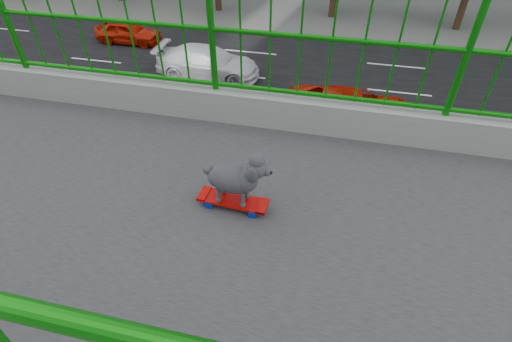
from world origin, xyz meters
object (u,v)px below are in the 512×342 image
Objects in this scene: skateboard at (233,201)px; car_4 at (128,32)px; car_2 at (353,112)px; poodle at (235,177)px; car_3 at (208,63)px.

skateboard reaches higher than car_4.
car_2 reaches higher than car_4.
car_2 is 14.68m from car_4.
poodle reaches higher than car_4.
skateboard is at bearing -159.17° from car_3.
car_4 is (-18.55, -11.83, -6.40)m from skateboard.
poodle reaches higher than car_3.
skateboard is 0.14× the size of car_4.
car_3 is at bearing -155.64° from skateboard.
car_4 is at bearing -143.89° from poodle.
car_3 is 6.79m from car_4.
car_2 is 7.90m from car_3.
car_2 is (-12.15, 1.36, -6.49)m from poodle.
car_2 is (-12.15, 1.38, -6.25)m from skateboard.
poodle is 0.13× the size of car_4.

